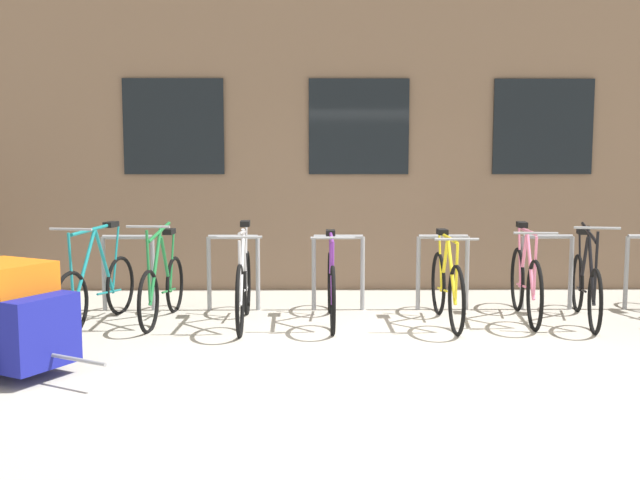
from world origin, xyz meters
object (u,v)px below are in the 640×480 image
Objects in this scene: bicycle_green at (162,287)px; bicycle_teal at (97,288)px; bicycle_black at (586,286)px; bicycle_pink at (526,283)px; bicycle_purple at (331,286)px; bicycle_yellow at (447,287)px; bike_trailer at (10,317)px; bicycle_silver at (244,286)px.

bicycle_teal is (-0.65, -0.13, 0.01)m from bicycle_green.
bicycle_black is 0.63m from bicycle_pink.
bicycle_green is at bearing 178.29° from bicycle_purple.
bicycle_teal is at bearing -179.11° from bicycle_black.
bicycle_teal reaches higher than bicycle_yellow.
bicycle_purple is 1.01× the size of bicycle_pink.
bicycle_green is at bearing 67.19° from bike_trailer.
bicycle_pink is at bearing 169.58° from bicycle_black.
bicycle_teal is 4.58m from bicycle_pink.
bicycle_purple is 1.03× the size of bicycle_yellow.
bicycle_pink is at bearing 22.86° from bike_trailer.
bicycle_silver reaches higher than bicycle_purple.
bicycle_green is 0.92× the size of bicycle_silver.
bicycle_green is 3.03m from bicycle_yellow.
bicycle_teal is at bearing -179.89° from bicycle_yellow.
bicycle_black is at bearing 2.78° from bicycle_yellow.
bicycle_yellow is 0.98× the size of bicycle_teal.
bike_trailer is (-4.73, -1.99, 0.07)m from bicycle_pink.
bicycle_green reaches higher than bicycle_silver.
bicycle_pink is (0.89, 0.19, 0.01)m from bicycle_yellow.
bicycle_green is 3.92m from bicycle_pink.
bicycle_silver is at bearing -174.33° from bicycle_purple.
bicycle_teal is (-3.68, -0.01, -0.00)m from bicycle_yellow.
bike_trailer is (-0.16, -1.80, 0.09)m from bicycle_teal.
bicycle_purple is 2.72m from bicycle_black.
bicycle_purple is 1.22m from bicycle_yellow.
bicycle_black is 5.66m from bike_trailer.
bicycle_pink is (4.57, 0.19, 0.02)m from bicycle_teal.
bike_trailer is at bearing -144.38° from bicycle_purple.
bicycle_silver is at bearing -179.39° from bicycle_yellow.
bicycle_yellow is 0.98× the size of bicycle_pink.
bicycle_silver is 2.46m from bike_trailer.
bicycle_green is 0.90m from bicycle_silver.
bicycle_yellow is at bearing -3.23° from bicycle_purple.
bicycle_pink is at bearing 11.81° from bicycle_yellow.
bicycle_silver is 1.54m from bicycle_teal.
bicycle_purple is 3.22m from bike_trailer.
bicycle_teal reaches higher than bicycle_silver.
bicycle_purple is at bearing 176.77° from bicycle_yellow.
bicycle_pink is at bearing 3.94° from bicycle_silver.
bicycle_green reaches higher than bicycle_pink.
bicycle_yellow is 3.68m from bicycle_teal.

